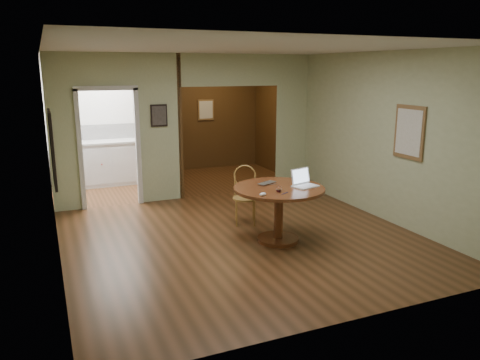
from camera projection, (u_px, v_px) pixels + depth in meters
name	position (u px, v px, depth m)	size (l,w,h in m)	color
floor	(244.00, 239.00, 6.83)	(5.00, 5.00, 0.00)	#422813
room_shell	(159.00, 129.00, 9.13)	(5.20, 7.50, 5.00)	silver
dining_table	(279.00, 201.00, 6.62)	(1.28, 1.28, 0.80)	brown
chair	(245.00, 191.00, 7.45)	(0.51, 0.51, 0.93)	olive
open_laptop	(303.00, 181.00, 6.63)	(0.39, 0.38, 0.24)	white
closed_laptop	(269.00, 184.00, 6.71)	(0.30, 0.20, 0.02)	#B2B2B7
mouse	(263.00, 194.00, 6.12)	(0.10, 0.06, 0.04)	white
wine_glass	(279.00, 189.00, 6.30)	(0.08, 0.08, 0.09)	white
pen	(285.00, 193.00, 6.23)	(0.01, 0.01, 0.14)	navy
kitchen_cabinet	(107.00, 163.00, 9.97)	(2.06, 0.60, 0.94)	silver
grocery_bag	(141.00, 133.00, 10.11)	(0.26, 0.22, 0.26)	beige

